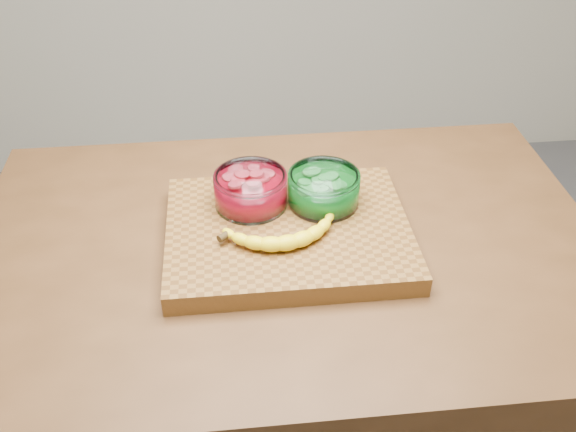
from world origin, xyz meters
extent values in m
cube|color=#503018|center=(0.00, 0.00, 0.45)|extent=(1.20, 0.80, 0.90)
cube|color=brown|center=(0.00, 0.00, 0.92)|extent=(0.45, 0.35, 0.04)
cylinder|color=white|center=(-0.06, 0.07, 0.97)|extent=(0.14, 0.14, 0.07)
cylinder|color=red|center=(-0.06, 0.07, 0.96)|extent=(0.12, 0.12, 0.04)
cylinder|color=#FF5062|center=(-0.06, 0.07, 0.99)|extent=(0.11, 0.11, 0.02)
cylinder|color=white|center=(0.08, 0.06, 0.97)|extent=(0.14, 0.14, 0.06)
cylinder|color=#138220|center=(0.08, 0.06, 0.96)|extent=(0.12, 0.12, 0.04)
cylinder|color=#5FCA60|center=(0.08, 0.06, 0.99)|extent=(0.11, 0.11, 0.02)
camera|label=1|loc=(-0.10, -0.93, 1.67)|focal=40.00mm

